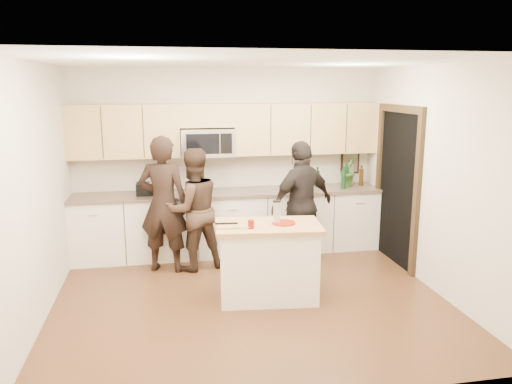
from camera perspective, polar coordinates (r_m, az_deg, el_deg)
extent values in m
plane|color=#522D1C|center=(6.00, -0.67, -12.08)|extent=(4.50, 4.50, 0.00)
cube|color=beige|center=(7.53, -3.33, 3.63)|extent=(4.50, 0.02, 2.70)
cube|color=beige|center=(3.69, 4.67, -5.42)|extent=(4.50, 0.02, 2.70)
cube|color=beige|center=(5.66, -23.77, -0.23)|extent=(0.02, 4.00, 2.70)
cube|color=beige|center=(6.36, 19.69, 1.36)|extent=(0.02, 4.00, 2.70)
cube|color=white|center=(5.48, -0.75, 14.64)|extent=(4.50, 4.00, 0.02)
cube|color=white|center=(7.42, -2.94, -3.61)|extent=(4.50, 0.62, 0.90)
cube|color=#735F4D|center=(7.30, -2.97, -0.07)|extent=(4.50, 0.66, 0.04)
cube|color=tan|center=(7.27, -14.89, 6.71)|extent=(1.55, 0.33, 0.75)
cube|color=tan|center=(7.55, 5.66, 7.25)|extent=(2.17, 0.33, 0.75)
cube|color=tan|center=(7.27, -5.68, 8.71)|extent=(0.78, 0.33, 0.33)
cube|color=silver|center=(7.26, -5.60, 5.67)|extent=(0.76, 0.40, 0.40)
cube|color=black|center=(7.06, -6.10, 5.47)|extent=(0.47, 0.01, 0.29)
cube|color=black|center=(7.09, -3.42, 5.54)|extent=(0.17, 0.01, 0.29)
cube|color=black|center=(7.19, 15.87, 0.35)|extent=(0.02, 1.05, 2.10)
cube|color=#312313|center=(6.68, 17.90, -0.65)|extent=(0.06, 0.10, 2.10)
cube|color=#312313|center=(7.69, 13.86, 1.20)|extent=(0.06, 0.10, 2.10)
cube|color=#312313|center=(7.05, 16.25, 9.13)|extent=(0.06, 1.25, 0.10)
cube|color=black|center=(8.01, 10.69, 3.44)|extent=(0.30, 0.03, 0.38)
cube|color=tan|center=(7.99, 10.73, 3.43)|extent=(0.24, 0.00, 0.32)
cube|color=white|center=(6.99, -10.36, -2.66)|extent=(0.34, 0.01, 0.48)
cube|color=white|center=(7.22, -10.45, -0.26)|extent=(0.34, 0.60, 0.01)
cube|color=white|center=(5.87, 1.38, -8.16)|extent=(1.16, 0.75, 0.85)
cube|color=tan|center=(5.73, 1.41, -3.94)|extent=(1.27, 0.82, 0.05)
cylinder|color=maroon|center=(5.76, 3.19, -3.54)|extent=(0.27, 0.27, 0.02)
cube|color=silver|center=(5.69, 2.37, -2.35)|extent=(0.07, 0.06, 0.24)
cube|color=black|center=(5.66, 2.38, -1.07)|extent=(0.08, 0.07, 0.02)
cylinder|color=maroon|center=(5.54, -0.58, -3.70)|extent=(0.07, 0.07, 0.10)
cube|color=tan|center=(5.61, -3.20, -3.94)|extent=(0.27, 0.23, 0.02)
cube|color=black|center=(5.67, -3.40, -3.61)|extent=(0.26, 0.06, 0.02)
cube|color=silver|center=(5.53, -1.62, -4.06)|extent=(0.20, 0.04, 0.01)
cube|color=black|center=(7.21, -12.46, 0.37)|extent=(0.27, 0.25, 0.17)
cube|color=silver|center=(7.20, -13.05, 1.04)|extent=(0.03, 0.18, 0.00)
cube|color=silver|center=(7.19, -11.94, 1.08)|extent=(0.03, 0.18, 0.00)
cylinder|color=black|center=(7.61, 7.04, 1.70)|extent=(0.06, 0.06, 0.31)
cylinder|color=black|center=(7.71, 10.28, 1.95)|extent=(0.08, 0.08, 0.37)
cylinder|color=#39210A|center=(7.84, 11.94, 1.86)|extent=(0.07, 0.07, 0.32)
cylinder|color=#B2B28C|center=(7.89, 10.79, 2.23)|extent=(0.09, 0.09, 0.39)
cylinder|color=black|center=(7.53, 9.97, 1.61)|extent=(0.07, 0.07, 0.34)
imported|color=#407930|center=(7.74, 10.52, 2.41)|extent=(0.33, 0.30, 0.48)
imported|color=black|center=(6.70, -10.51, -1.41)|extent=(0.77, 0.62, 1.83)
imported|color=#332319|center=(6.73, -7.21, -2.01)|extent=(0.95, 0.84, 1.65)
imported|color=black|center=(6.79, 5.27, -1.47)|extent=(1.10, 0.82, 1.74)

